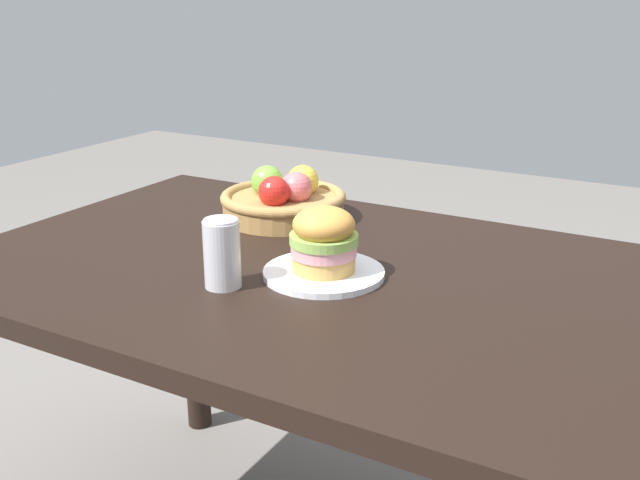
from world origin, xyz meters
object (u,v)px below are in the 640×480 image
at_px(sandwich, 324,239).
at_px(fruit_basket, 284,200).
at_px(soda_can, 222,253).
at_px(plate, 324,273).

bearing_deg(sandwich, fruit_basket, 133.40).
bearing_deg(soda_can, sandwich, 44.89).
bearing_deg(sandwich, plate, -45.00).
bearing_deg(soda_can, fruit_basket, 107.35).
xyz_separation_m(plate, fruit_basket, (-0.26, 0.27, 0.04)).
relative_size(soda_can, fruit_basket, 0.43).
xyz_separation_m(soda_can, fruit_basket, (-0.13, 0.41, -0.02)).
bearing_deg(fruit_basket, plate, -46.60).
height_order(soda_can, fruit_basket, soda_can).
bearing_deg(soda_can, plate, 44.89).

